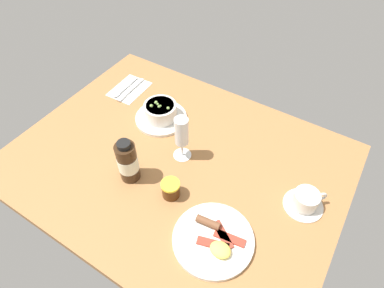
# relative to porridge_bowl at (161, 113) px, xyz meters

# --- Properties ---
(ground_plane) EXTENTS (1.10, 0.84, 0.03)m
(ground_plane) POSITION_rel_porridge_bowl_xyz_m (-0.16, 0.14, -0.05)
(ground_plane) COLOR #9E6B3D
(porridge_bowl) EXTENTS (0.20, 0.20, 0.08)m
(porridge_bowl) POSITION_rel_porridge_bowl_xyz_m (0.00, 0.00, 0.00)
(porridge_bowl) COLOR silver
(porridge_bowl) RESTS_ON ground_plane
(cutlery_setting) EXTENTS (0.13, 0.17, 0.01)m
(cutlery_setting) POSITION_rel_porridge_bowl_xyz_m (0.22, -0.07, -0.03)
(cutlery_setting) COLOR silver
(cutlery_setting) RESTS_ON ground_plane
(coffee_cup) EXTENTS (0.12, 0.12, 0.06)m
(coffee_cup) POSITION_rel_porridge_bowl_xyz_m (-0.59, 0.08, -0.01)
(coffee_cup) COLOR silver
(coffee_cup) RESTS_ON ground_plane
(wine_glass) EXTENTS (0.06, 0.06, 0.17)m
(wine_glass) POSITION_rel_porridge_bowl_xyz_m (-0.17, 0.11, 0.07)
(wine_glass) COLOR white
(wine_glass) RESTS_ON ground_plane
(jam_jar) EXTENTS (0.06, 0.06, 0.06)m
(jam_jar) POSITION_rel_porridge_bowl_xyz_m (-0.23, 0.26, -0.00)
(jam_jar) COLOR #48230B
(jam_jar) RESTS_ON ground_plane
(sauce_bottle_brown) EXTENTS (0.06, 0.06, 0.16)m
(sauce_bottle_brown) POSITION_rel_porridge_bowl_xyz_m (-0.07, 0.27, 0.04)
(sauce_bottle_brown) COLOR #382314
(sauce_bottle_brown) RESTS_ON ground_plane
(breakfast_plate) EXTENTS (0.23, 0.23, 0.04)m
(breakfast_plate) POSITION_rel_porridge_bowl_xyz_m (-0.41, 0.32, -0.02)
(breakfast_plate) COLOR silver
(breakfast_plate) RESTS_ON ground_plane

